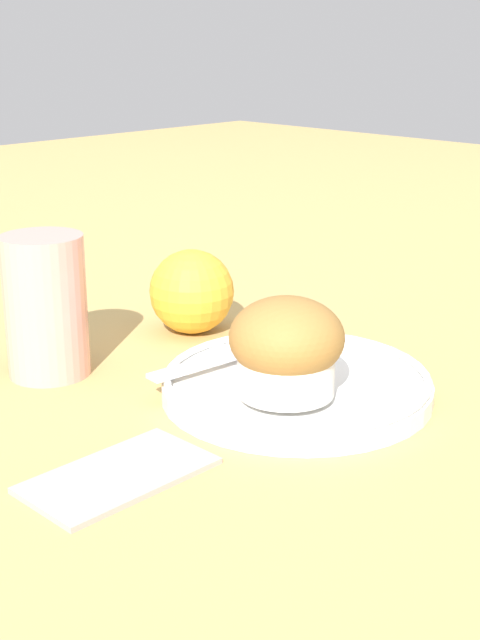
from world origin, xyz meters
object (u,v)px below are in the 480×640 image
(muffin, at_px, (287,347))
(orange_fruit, at_px, (192,292))
(juice_glass, at_px, (46,306))
(butter_knife, at_px, (240,353))

(muffin, height_order, orange_fruit, muffin)
(muffin, relative_size, orange_fruit, 1.06)
(orange_fruit, height_order, juice_glass, juice_glass)
(butter_knife, xyz_separation_m, orange_fruit, (0.05, 0.11, 0.02))
(orange_fruit, bearing_deg, butter_knife, -114.51)
(muffin, xyz_separation_m, juice_glass, (-0.07, 0.20, 0.00))
(butter_knife, height_order, orange_fruit, orange_fruit)
(orange_fruit, xyz_separation_m, juice_glass, (-0.15, 0.01, 0.02))
(orange_fruit, bearing_deg, muffin, -113.68)
(orange_fruit, distance_m, juice_glass, 0.16)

